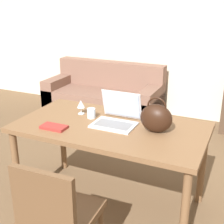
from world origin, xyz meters
The scene contains 9 objects.
wall_back centered at (0.00, 3.04, 1.35)m, with size 10.00×0.06×2.70m.
dining_table centered at (-0.14, 0.56, 0.69)m, with size 1.58×0.85×0.77m.
chair centered at (-0.13, -0.28, 0.49)m, with size 0.45×0.45×0.87m.
couch centered at (-1.16, 2.53, 0.29)m, with size 1.75×0.77×0.82m.
laptop centered at (-0.11, 0.63, 0.84)m, with size 0.35×0.33×0.26m.
drinking_glass centered at (-0.36, 0.64, 0.81)m, with size 0.07×0.07×0.09m.
wine_glass centered at (-0.49, 0.69, 0.86)m, with size 0.07×0.07×0.13m.
handbag centered at (0.24, 0.59, 0.89)m, with size 0.26×0.16×0.29m.
book centered at (-0.53, 0.31, 0.78)m, with size 0.21×0.12×0.02m.
Camera 1 is at (0.87, -1.61, 1.78)m, focal length 50.00 mm.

